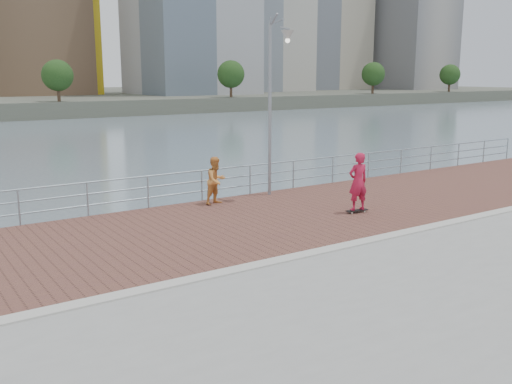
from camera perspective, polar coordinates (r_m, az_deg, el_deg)
water at (r=15.01m, az=4.39°, el=-13.75°), size 400.00×400.00×0.00m
seawall at (r=11.50m, az=20.81°, el=-17.33°), size 40.00×24.00×2.00m
brick_lane at (r=17.11m, az=-2.99°, el=-3.33°), size 40.00×6.80×0.02m
curb at (r=14.26m, az=4.51°, el=-6.36°), size 40.00×0.40×0.06m
guardrail at (r=19.88m, az=-8.06°, el=0.70°), size 39.06×0.06×1.13m
street_lamp at (r=20.57m, az=2.15°, el=11.63°), size 0.45×1.32×6.23m
skateboard at (r=18.87m, az=10.07°, el=-1.83°), size 0.78×0.32×0.09m
skateboarder at (r=18.67m, az=10.17°, el=1.03°), size 0.75×0.56×1.89m
bystander at (r=19.72m, az=-4.01°, el=1.15°), size 0.93×0.80×1.65m
shoreline_trees at (r=91.48m, az=-17.47°, el=11.18°), size 169.92×5.11×6.81m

